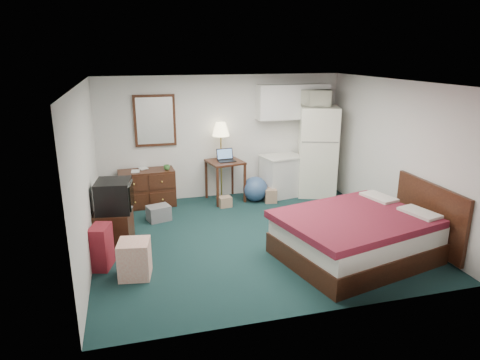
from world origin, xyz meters
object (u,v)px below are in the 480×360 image
object	(u,v)px
desk	(225,181)
bed	(355,237)
dresser	(147,188)
suitcase	(101,247)
kitchen_counter	(281,176)
tv_stand	(114,227)
fridge	(317,151)
floor_lamp	(221,161)

from	to	relation	value
desk	bed	world-z (taller)	desk
dresser	suitcase	xyz separation A→B (m)	(-0.76, -2.42, -0.05)
kitchen_counter	tv_stand	world-z (taller)	kitchen_counter
desk	kitchen_counter	bearing A→B (deg)	-11.29
desk	fridge	xyz separation A→B (m)	(1.97, -0.08, 0.52)
fridge	bed	distance (m)	3.06
fridge	bed	bearing A→B (deg)	-84.98
bed	kitchen_counter	bearing A→B (deg)	77.40
floor_lamp	tv_stand	distance (m)	2.78
floor_lamp	suitcase	xyz separation A→B (m)	(-2.28, -2.49, -0.48)
fridge	bed	size ratio (longest dim) A/B	0.90
fridge	tv_stand	bearing A→B (deg)	-141.47
tv_stand	fridge	bearing A→B (deg)	28.86
desk	fridge	bearing A→B (deg)	-13.58
desk	kitchen_counter	distance (m)	1.21
floor_lamp	fridge	world-z (taller)	fridge
desk	kitchen_counter	world-z (taller)	same
kitchen_counter	tv_stand	size ratio (longest dim) A/B	1.38
bed	tv_stand	size ratio (longest dim) A/B	3.44
dresser	desk	distance (m)	1.56
fridge	kitchen_counter	bearing A→B (deg)	-167.39
dresser	tv_stand	size ratio (longest dim) A/B	1.77
fridge	suitcase	bearing A→B (deg)	-133.57
kitchen_counter	suitcase	xyz separation A→B (m)	(-3.54, -2.35, -0.10)
fridge	desk	bearing A→B (deg)	-163.77
desk	suitcase	distance (m)	3.31
dresser	fridge	size ratio (longest dim) A/B	0.57
floor_lamp	bed	distance (m)	3.43
fridge	bed	world-z (taller)	fridge
floor_lamp	desk	world-z (taller)	floor_lamp
kitchen_counter	tv_stand	bearing A→B (deg)	-166.31
kitchen_counter	bed	world-z (taller)	kitchen_counter
bed	fridge	bearing A→B (deg)	62.74
dresser	bed	distance (m)	4.17
fridge	suitcase	distance (m)	4.90
tv_stand	suitcase	size ratio (longest dim) A/B	0.97
dresser	fridge	world-z (taller)	fridge
kitchen_counter	suitcase	bearing A→B (deg)	-157.78
bed	suitcase	xyz separation A→B (m)	(-3.59, 0.65, -0.02)
floor_lamp	tv_stand	xyz separation A→B (m)	(-2.13, -1.72, -0.52)
floor_lamp	suitcase	size ratio (longest dim) A/B	2.54
fridge	tv_stand	size ratio (longest dim) A/B	3.10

